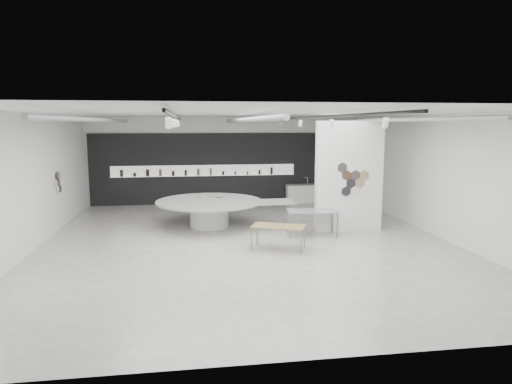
{
  "coord_description": "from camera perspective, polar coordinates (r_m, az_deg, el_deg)",
  "views": [
    {
      "loc": [
        -1.66,
        -13.19,
        3.5
      ],
      "look_at": [
        0.46,
        1.2,
        1.33
      ],
      "focal_mm": 32.0,
      "sensor_mm": 36.0,
      "label": 1
    }
  ],
  "objects": [
    {
      "name": "back_wall_display",
      "position": [
        20.28,
        -3.88,
        2.95
      ],
      "size": [
        11.8,
        0.27,
        3.1
      ],
      "color": "black",
      "rests_on": "ground"
    },
    {
      "name": "sample_table_wood",
      "position": [
        12.79,
        2.82,
        -4.45
      ],
      "size": [
        1.63,
        1.23,
        0.68
      ],
      "rotation": [
        0.0,
        0.0,
        -0.39
      ],
      "color": "olive",
      "rests_on": "ground"
    },
    {
      "name": "kitchen_counter",
      "position": [
        20.56,
        5.81,
        -0.18
      ],
      "size": [
        1.44,
        0.57,
        1.13
      ],
      "rotation": [
        0.0,
        0.0,
        -0.01
      ],
      "color": "white",
      "rests_on": "ground"
    },
    {
      "name": "sample_table_stone",
      "position": [
        14.48,
        7.02,
        -2.57
      ],
      "size": [
        1.62,
        0.92,
        0.8
      ],
      "rotation": [
        0.0,
        0.0,
        -0.09
      ],
      "color": "gray",
      "rests_on": "ground"
    },
    {
      "name": "display_island",
      "position": [
        15.65,
        -5.58,
        -2.22
      ],
      "size": [
        4.74,
        3.77,
        0.93
      ],
      "rotation": [
        0.0,
        0.0,
        0.04
      ],
      "color": "white",
      "rests_on": "ground"
    },
    {
      "name": "partition_column",
      "position": [
        15.19,
        11.55,
        1.9
      ],
      "size": [
        2.2,
        0.38,
        3.6
      ],
      "color": "white",
      "rests_on": "ground"
    },
    {
      "name": "room",
      "position": [
        13.36,
        -1.6,
        2.37
      ],
      "size": [
        12.02,
        14.02,
        3.82
      ],
      "color": "#B9B6AF",
      "rests_on": "ground"
    }
  ]
}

